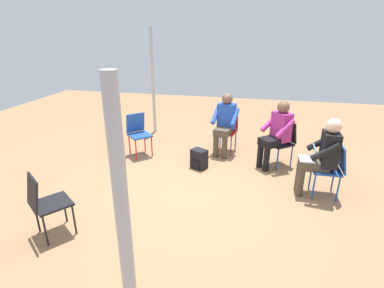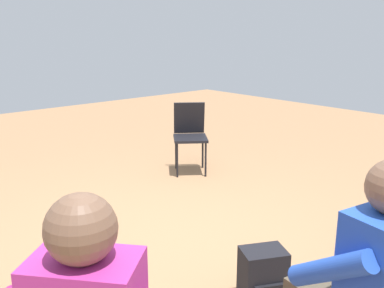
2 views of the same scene
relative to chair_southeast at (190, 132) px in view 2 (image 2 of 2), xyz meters
name	(u,v)px [view 2 (image 2 of 2)]	position (x,y,z in m)	size (l,w,h in m)	color
ground_plane	(171,256)	(-1.50, 1.50, -0.50)	(14.00, 14.00, 0.00)	#99704C
chair_southeast	(190,132)	(0.00, 0.00, 0.00)	(0.58, 0.57, 0.85)	black
person_in_blue	(362,279)	(-3.14, 1.78, 0.20)	(0.56, 0.55, 1.24)	#4C4233
backpack_near_laptop_user	(263,279)	(-2.33, 1.42, -0.34)	(0.31, 0.34, 0.36)	black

